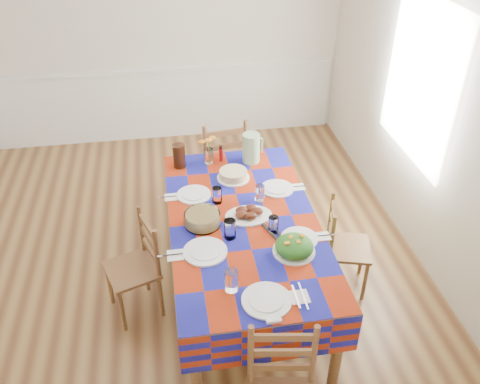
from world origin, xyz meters
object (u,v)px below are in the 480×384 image
object	(u,v)px
tea_pitcher	(179,156)
meat_platter	(248,214)
chair_far	(222,164)
chair_right	(344,247)
green_pitcher	(251,148)
dining_table	(243,229)
chair_left	(137,268)

from	to	relation	value
tea_pitcher	meat_platter	bearing A→B (deg)	-60.28
chair_far	chair_right	bearing A→B (deg)	114.98
chair_far	tea_pitcher	bearing A→B (deg)	39.49
green_pitcher	tea_pitcher	distance (m)	0.64
meat_platter	chair_right	xyz separation A→B (m)	(0.80, -0.02, -0.43)
tea_pitcher	chair_far	distance (m)	0.75
tea_pitcher	green_pitcher	bearing A→B (deg)	-0.79
tea_pitcher	chair_far	bearing A→B (deg)	47.18
dining_table	meat_platter	distance (m)	0.13
dining_table	chair_left	distance (m)	0.89
dining_table	chair_far	bearing A→B (deg)	89.72
chair_left	chair_right	bearing A→B (deg)	70.48
chair_left	meat_platter	bearing A→B (deg)	71.74
green_pitcher	chair_far	bearing A→B (deg)	113.47
meat_platter	green_pitcher	size ratio (longest dim) A/B	1.36
chair_far	chair_right	xyz separation A→B (m)	(0.84, -1.31, -0.10)
dining_table	chair_far	xyz separation A→B (m)	(0.01, 1.32, -0.21)
tea_pitcher	chair_right	xyz separation A→B (m)	(1.27, -0.84, -0.51)
meat_platter	chair_left	xyz separation A→B (m)	(-0.89, -0.02, -0.41)
meat_platter	chair_right	world-z (taller)	meat_platter
dining_table	tea_pitcher	distance (m)	0.97
chair_left	chair_right	xyz separation A→B (m)	(1.69, -0.00, -0.02)
chair_far	green_pitcher	bearing A→B (deg)	105.79
green_pitcher	tea_pitcher	xyz separation A→B (m)	(-0.64, 0.01, -0.03)
green_pitcher	chair_right	xyz separation A→B (m)	(0.63, -0.83, -0.53)
chair_far	chair_right	world-z (taller)	chair_far
tea_pitcher	dining_table	bearing A→B (deg)	-63.53
dining_table	chair_far	world-z (taller)	chair_far
dining_table	tea_pitcher	xyz separation A→B (m)	(-0.42, 0.85, 0.20)
tea_pitcher	chair_right	world-z (taller)	tea_pitcher
tea_pitcher	chair_left	bearing A→B (deg)	-116.52
green_pitcher	chair_right	world-z (taller)	green_pitcher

